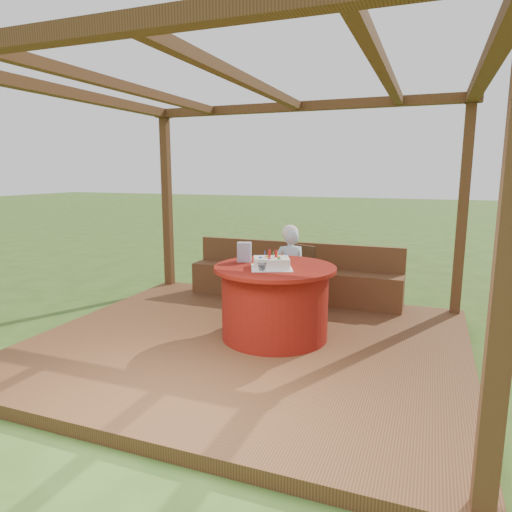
# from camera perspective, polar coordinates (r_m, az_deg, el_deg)

# --- Properties ---
(ground) EXTENTS (60.00, 60.00, 0.00)m
(ground) POSITION_cam_1_polar(r_m,az_deg,el_deg) (5.06, -1.04, -11.69)
(ground) COLOR #33531B
(ground) RESTS_ON ground
(deck) EXTENTS (4.50, 4.00, 0.12)m
(deck) POSITION_cam_1_polar(r_m,az_deg,el_deg) (5.04, -1.04, -11.06)
(deck) COLOR brown
(deck) RESTS_ON ground
(pergola) EXTENTS (4.50, 4.00, 2.72)m
(pergola) POSITION_cam_1_polar(r_m,az_deg,el_deg) (4.71, -1.14, 16.53)
(pergola) COLOR brown
(pergola) RESTS_ON deck
(bench) EXTENTS (3.00, 0.42, 0.80)m
(bench) POSITION_cam_1_polar(r_m,az_deg,el_deg) (6.49, 4.67, -3.13)
(bench) COLOR brown
(bench) RESTS_ON deck
(table) EXTENTS (1.31, 1.31, 0.79)m
(table) POSITION_cam_1_polar(r_m,az_deg,el_deg) (4.98, 2.36, -5.69)
(table) COLOR maroon
(table) RESTS_ON deck
(chair) EXTENTS (0.51, 0.51, 0.84)m
(chair) POSITION_cam_1_polar(r_m,az_deg,el_deg) (6.03, 5.26, -2.36)
(chair) COLOR #3E2713
(chair) RESTS_ON deck
(elderly_woman) EXTENTS (0.47, 0.40, 1.14)m
(elderly_woman) POSITION_cam_1_polar(r_m,az_deg,el_deg) (5.77, 4.24, -1.59)
(elderly_woman) COLOR #A0D1ED
(elderly_woman) RESTS_ON deck
(birthday_cake) EXTENTS (0.55, 0.55, 0.19)m
(birthday_cake) POSITION_cam_1_polar(r_m,az_deg,el_deg) (4.78, 1.94, -0.84)
(birthday_cake) COLOR white
(birthday_cake) RESTS_ON table
(gift_bag) EXTENTS (0.18, 0.14, 0.22)m
(gift_bag) POSITION_cam_1_polar(r_m,az_deg,el_deg) (5.11, -1.47, 0.50)
(gift_bag) COLOR #C881B4
(gift_bag) RESTS_ON table
(drinking_glass) EXTENTS (0.10, 0.10, 0.09)m
(drinking_glass) POSITION_cam_1_polar(r_m,az_deg,el_deg) (4.65, 0.74, -1.33)
(drinking_glass) COLOR white
(drinking_glass) RESTS_ON table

